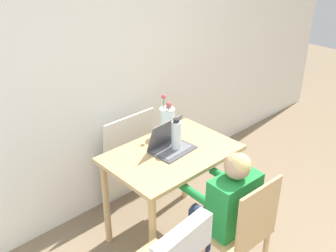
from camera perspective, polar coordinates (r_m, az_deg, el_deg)
wall_back at (r=3.10m, az=-9.60°, el=8.70°), size 6.40×0.05×2.50m
dining_table at (r=2.90m, az=0.50°, el=-5.87°), size 0.94×0.63×0.76m
chair_occupied at (r=2.65m, az=10.31°, el=-14.81°), size 0.42×0.42×0.88m
person_seated at (r=2.60m, az=8.60°, el=-10.73°), size 0.36×0.43×1.02m
laptop at (r=2.84m, az=0.21°, el=-2.44°), size 0.32×0.25×0.22m
flower_vase at (r=3.01m, az=-0.12°, el=0.80°), size 0.12×0.12×0.34m
water_bottle at (r=2.80m, az=1.21°, el=-1.37°), size 0.07×0.07×0.25m
cardboard_panel at (r=3.42m, az=-5.90°, el=-4.60°), size 0.50×0.13×0.84m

